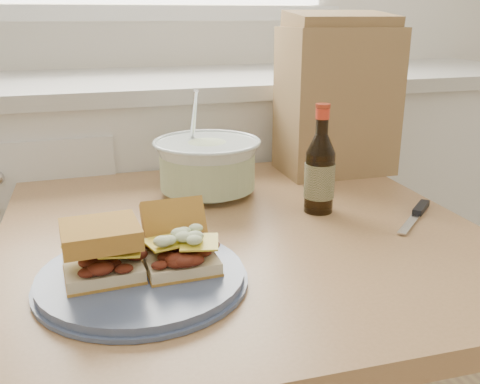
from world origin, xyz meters
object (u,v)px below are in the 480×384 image
object	(u,v)px
coleslaw_bowl	(207,168)
paper_bag	(337,102)
dining_table	(241,280)
beer_bottle	(320,172)
plate	(142,278)

from	to	relation	value
coleslaw_bowl	paper_bag	distance (m)	0.38
dining_table	coleslaw_bowl	size ratio (longest dim) A/B	3.88
dining_table	paper_bag	world-z (taller)	paper_bag
beer_bottle	paper_bag	size ratio (longest dim) A/B	0.62
dining_table	coleslaw_bowl	xyz separation A→B (m)	(-0.01, 0.22, 0.17)
plate	beer_bottle	size ratio (longest dim) A/B	1.39
dining_table	beer_bottle	size ratio (longest dim) A/B	4.17
plate	beer_bottle	xyz separation A→B (m)	(0.39, 0.20, 0.07)
dining_table	beer_bottle	world-z (taller)	beer_bottle
plate	beer_bottle	bearing A→B (deg)	27.35
coleslaw_bowl	paper_bag	size ratio (longest dim) A/B	0.67
coleslaw_bowl	paper_bag	bearing A→B (deg)	13.32
coleslaw_bowl	paper_bag	xyz separation A→B (m)	(0.36, 0.08, 0.12)
dining_table	paper_bag	bearing A→B (deg)	43.37
plate	coleslaw_bowl	bearing A→B (deg)	61.88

